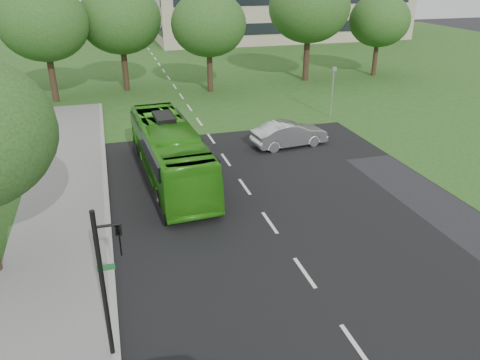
% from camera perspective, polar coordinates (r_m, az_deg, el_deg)
% --- Properties ---
extents(ground, '(160.00, 160.00, 0.00)m').
position_cam_1_polar(ground, '(19.89, 5.58, -7.97)').
color(ground, black).
rests_on(ground, ground).
extents(street_surfaces, '(120.00, 120.00, 0.15)m').
position_cam_1_polar(street_surfaces, '(40.17, -6.91, 8.99)').
color(street_surfaces, black).
rests_on(street_surfaces, ground).
extents(tree_park_a, '(7.22, 7.22, 9.59)m').
position_cam_1_polar(tree_park_a, '(43.19, -22.83, 17.21)').
color(tree_park_a, black).
rests_on(tree_park_a, ground).
extents(tree_park_b, '(7.31, 7.31, 9.58)m').
position_cam_1_polar(tree_park_b, '(45.49, -14.41, 18.50)').
color(tree_park_b, black).
rests_on(tree_park_b, ground).
extents(tree_park_c, '(6.70, 6.70, 8.90)m').
position_cam_1_polar(tree_park_c, '(43.88, -3.85, 18.41)').
color(tree_park_c, black).
rests_on(tree_park_c, ground).
extents(tree_park_d, '(7.93, 7.93, 10.48)m').
position_cam_1_polar(tree_park_d, '(48.94, 8.44, 20.09)').
color(tree_park_d, black).
rests_on(tree_park_d, ground).
extents(tree_park_e, '(6.22, 6.22, 8.30)m').
position_cam_1_polar(tree_park_e, '(53.00, 16.64, 18.11)').
color(tree_park_e, black).
rests_on(tree_park_e, ground).
extents(bus, '(3.25, 11.33, 3.12)m').
position_cam_1_polar(bus, '(25.48, -8.56, 3.34)').
color(bus, '#329617').
rests_on(bus, ground).
extents(sedan, '(5.10, 2.30, 1.62)m').
position_cam_1_polar(sedan, '(30.58, 6.03, 5.60)').
color(sedan, silver).
rests_on(sedan, ground).
extents(traffic_light, '(0.80, 0.23, 4.95)m').
position_cam_1_polar(traffic_light, '(13.63, -15.87, -11.12)').
color(traffic_light, black).
rests_on(traffic_light, ground).
extents(camera_pole, '(0.39, 0.36, 3.90)m').
position_cam_1_polar(camera_pole, '(36.67, 11.24, 11.22)').
color(camera_pole, gray).
rests_on(camera_pole, ground).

